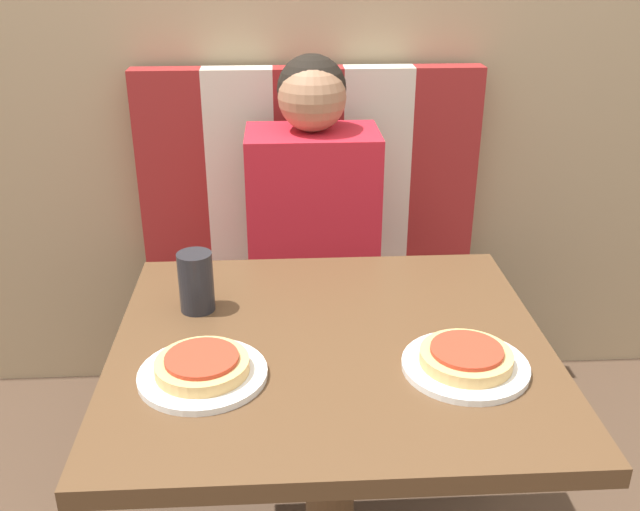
{
  "coord_description": "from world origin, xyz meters",
  "views": [
    {
      "loc": [
        -0.08,
        -1.13,
        1.43
      ],
      "look_at": [
        0.0,
        0.36,
        0.75
      ],
      "focal_mm": 40.0,
      "sensor_mm": 36.0,
      "label": 1
    }
  ],
  "objects_px": {
    "person": "(313,187)",
    "pizza_left": "(202,364)",
    "plate_left": "(203,374)",
    "drinking_cup": "(196,282)",
    "pizza_right": "(466,356)",
    "plate_right": "(465,366)"
  },
  "relations": [
    {
      "from": "plate_right",
      "to": "drinking_cup",
      "type": "relative_size",
      "value": 1.8
    },
    {
      "from": "person",
      "to": "pizza_left",
      "type": "xyz_separation_m",
      "value": [
        -0.23,
        -0.82,
        -0.03
      ]
    },
    {
      "from": "person",
      "to": "plate_right",
      "type": "xyz_separation_m",
      "value": [
        0.23,
        -0.82,
        -0.05
      ]
    },
    {
      "from": "pizza_left",
      "to": "pizza_right",
      "type": "relative_size",
      "value": 1.0
    },
    {
      "from": "plate_left",
      "to": "pizza_left",
      "type": "xyz_separation_m",
      "value": [
        0.0,
        0.0,
        0.02
      ]
    },
    {
      "from": "plate_left",
      "to": "drinking_cup",
      "type": "xyz_separation_m",
      "value": [
        -0.03,
        0.24,
        0.06
      ]
    },
    {
      "from": "person",
      "to": "drinking_cup",
      "type": "bearing_deg",
      "value": -114.12
    },
    {
      "from": "person",
      "to": "plate_right",
      "type": "relative_size",
      "value": 3.01
    },
    {
      "from": "pizza_left",
      "to": "pizza_right",
      "type": "xyz_separation_m",
      "value": [
        0.45,
        0.0,
        0.0
      ]
    },
    {
      "from": "plate_left",
      "to": "drinking_cup",
      "type": "relative_size",
      "value": 1.8
    },
    {
      "from": "pizza_right",
      "to": "drinking_cup",
      "type": "xyz_separation_m",
      "value": [
        -0.48,
        0.24,
        0.04
      ]
    },
    {
      "from": "plate_right",
      "to": "pizza_left",
      "type": "height_order",
      "value": "pizza_left"
    },
    {
      "from": "person",
      "to": "plate_right",
      "type": "bearing_deg",
      "value": -74.57
    },
    {
      "from": "plate_left",
      "to": "plate_right",
      "type": "xyz_separation_m",
      "value": [
        0.45,
        0.0,
        0.0
      ]
    },
    {
      "from": "pizza_right",
      "to": "drinking_cup",
      "type": "distance_m",
      "value": 0.54
    },
    {
      "from": "plate_right",
      "to": "pizza_right",
      "type": "relative_size",
      "value": 1.38
    },
    {
      "from": "person",
      "to": "pizza_left",
      "type": "bearing_deg",
      "value": -105.43
    },
    {
      "from": "pizza_right",
      "to": "drinking_cup",
      "type": "bearing_deg",
      "value": 153.35
    },
    {
      "from": "person",
      "to": "pizza_left",
      "type": "distance_m",
      "value": 0.85
    },
    {
      "from": "pizza_right",
      "to": "plate_right",
      "type": "bearing_deg",
      "value": 0.0
    },
    {
      "from": "pizza_left",
      "to": "plate_left",
      "type": "bearing_deg",
      "value": 0.0
    },
    {
      "from": "pizza_left",
      "to": "person",
      "type": "bearing_deg",
      "value": 74.57
    }
  ]
}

